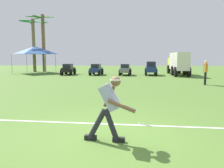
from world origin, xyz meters
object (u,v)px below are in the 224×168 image
(teammate_near_sideline, at_px, (206,70))
(box_truck, at_px, (178,62))
(parked_car_slot_d, at_px, (151,68))
(parked_car_slot_a, at_px, (68,69))
(frisbee_in_flight, at_px, (145,125))
(palm_tree_far_left, at_px, (34,41))
(palm_tree_left_of_centre, at_px, (43,39))
(parked_car_slot_c, at_px, (125,69))
(event_tent, at_px, (35,50))
(frisbee_thrower, at_px, (109,105))
(parked_car_slot_b, at_px, (96,69))

(teammate_near_sideline, bearing_deg, box_truck, 89.05)
(parked_car_slot_d, bearing_deg, parked_car_slot_a, -179.55)
(frisbee_in_flight, xyz_separation_m, palm_tree_far_left, (-11.18, 21.69, 3.19))
(parked_car_slot_d, bearing_deg, palm_tree_left_of_centre, 160.64)
(parked_car_slot_a, xyz_separation_m, box_truck, (10.97, 0.51, 0.67))
(frisbee_in_flight, xyz_separation_m, teammate_near_sideline, (4.81, 10.14, 0.47))
(palm_tree_left_of_centre, bearing_deg, parked_car_slot_c, -25.12)
(palm_tree_far_left, xyz_separation_m, event_tent, (0.91, -2.05, -1.14))
(frisbee_in_flight, height_order, teammate_near_sideline, teammate_near_sideline)
(frisbee_in_flight, bearing_deg, parked_car_slot_c, 90.96)
(frisbee_thrower, bearing_deg, palm_tree_left_of_centre, 113.45)
(parked_car_slot_d, bearing_deg, teammate_near_sideline, -70.83)
(parked_car_slot_d, bearing_deg, frisbee_thrower, -99.70)
(frisbee_thrower, bearing_deg, parked_car_slot_d, 80.30)
(palm_tree_far_left, bearing_deg, box_truck, -12.77)
(frisbee_in_flight, distance_m, palm_tree_left_of_centre, 24.38)
(teammate_near_sideline, height_order, palm_tree_far_left, palm_tree_far_left)
(teammate_near_sideline, relative_size, parked_car_slot_b, 0.69)
(frisbee_thrower, height_order, parked_car_slot_c, frisbee_thrower)
(frisbee_in_flight, xyz_separation_m, event_tent, (-10.28, 19.64, 2.05))
(parked_car_slot_a, xyz_separation_m, parked_car_slot_c, (5.73, -0.21, 0.00))
(palm_tree_far_left, bearing_deg, event_tent, -66.11)
(frisbee_thrower, distance_m, palm_tree_left_of_centre, 23.77)
(parked_car_slot_c, xyz_separation_m, palm_tree_far_left, (-10.89, 4.37, 3.09))
(parked_car_slot_a, relative_size, event_tent, 0.60)
(teammate_near_sideline, xyz_separation_m, palm_tree_left_of_centre, (-14.92, 11.78, 2.98))
(frisbee_thrower, height_order, teammate_near_sideline, teammate_near_sideline)
(parked_car_slot_b, distance_m, parked_car_slot_c, 2.90)
(parked_car_slot_a, relative_size, parked_car_slot_c, 0.97)
(teammate_near_sideline, xyz_separation_m, event_tent, (-15.09, 9.50, 1.58))
(parked_car_slot_a, xyz_separation_m, palm_tree_far_left, (-5.16, 4.16, 3.09))
(parked_car_slot_a, height_order, box_truck, box_truck)
(teammate_near_sideline, height_order, event_tent, event_tent)
(parked_car_slot_b, bearing_deg, frisbee_in_flight, -79.66)
(parked_car_slot_d, distance_m, event_tent, 12.80)
(parked_car_slot_c, bearing_deg, frisbee_in_flight, -89.04)
(frisbee_thrower, height_order, parked_car_slot_d, frisbee_thrower)
(parked_car_slot_b, height_order, event_tent, event_tent)
(palm_tree_far_left, bearing_deg, teammate_near_sideline, -35.82)
(parked_car_slot_a, bearing_deg, box_truck, 2.66)
(parked_car_slot_a, height_order, palm_tree_far_left, palm_tree_far_left)
(parked_car_slot_d, bearing_deg, parked_car_slot_c, -173.89)
(frisbee_thrower, distance_m, box_truck, 18.62)
(parked_car_slot_a, xyz_separation_m, parked_car_slot_b, (2.84, -0.07, 0.00))
(parked_car_slot_a, height_order, parked_car_slot_d, parked_car_slot_d)
(frisbee_in_flight, height_order, parked_car_slot_a, parked_car_slot_a)
(frisbee_in_flight, height_order, parked_car_slot_c, parked_car_slot_c)
(frisbee_in_flight, distance_m, palm_tree_far_left, 24.61)
(parked_car_slot_c, bearing_deg, palm_tree_left_of_centre, 154.88)
(frisbee_in_flight, distance_m, parked_car_slot_a, 18.53)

